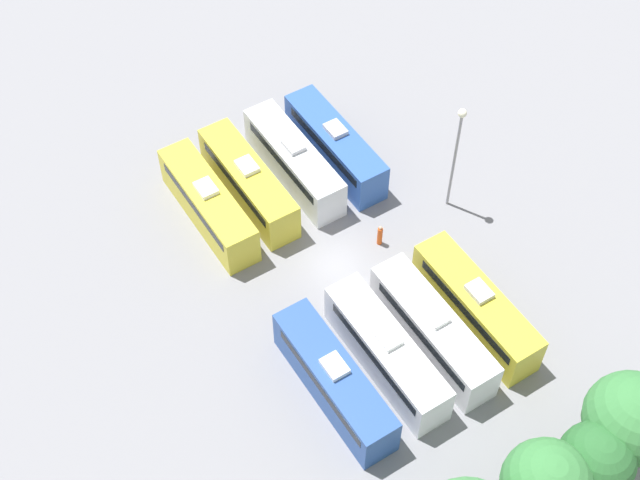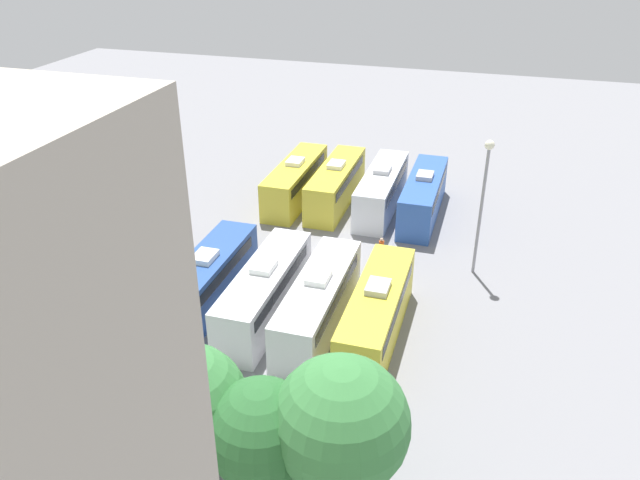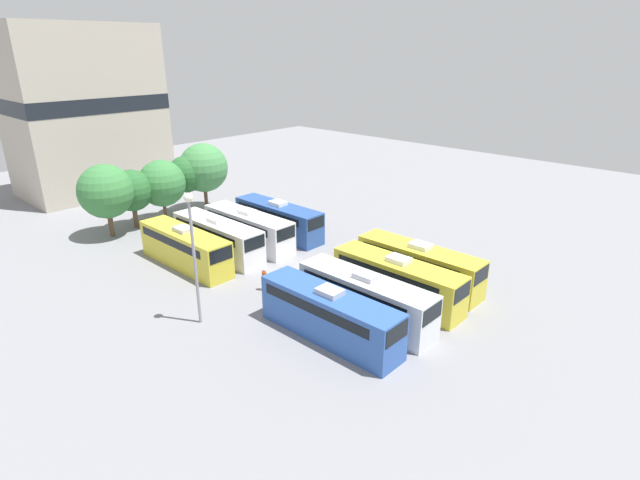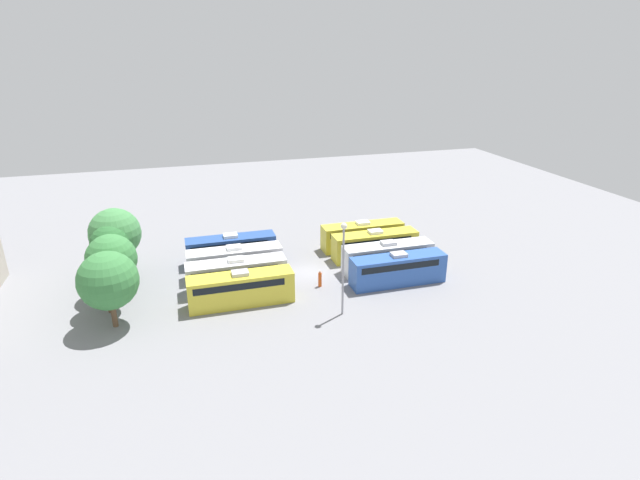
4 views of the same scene
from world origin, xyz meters
TOP-DOWN VIEW (x-y plane):
  - ground_plane at (0.00, 0.00)m, footprint 116.63×116.63m
  - bus_0 at (-5.24, -8.10)m, footprint 2.49×10.25m
  - bus_1 at (-1.89, -8.38)m, footprint 2.49×10.25m
  - bus_2 at (1.88, -8.38)m, footprint 2.49×10.25m
  - bus_3 at (5.23, -8.09)m, footprint 2.49×10.25m
  - bus_4 at (-5.09, 8.49)m, footprint 2.49×10.25m
  - bus_5 at (-1.72, 8.47)m, footprint 2.49×10.25m
  - bus_6 at (1.61, 8.22)m, footprint 2.49×10.25m
  - bus_7 at (5.35, 8.16)m, footprint 2.49×10.25m
  - worker_person at (-3.63, 0.01)m, footprint 0.36×0.36m
  - light_pole at (-9.79, -0.38)m, footprint 0.60×0.60m
  - tree_0 at (-6.07, 20.05)m, footprint 5.24×5.24m
  - tree_1 at (-3.14, 20.71)m, footprint 4.24×4.24m
  - tree_2 at (0.09, 20.38)m, footprint 4.92×4.92m
  - tree_3 at (3.35, 20.74)m, footprint 4.02×4.02m
  - tree_4 at (5.38, 20.36)m, footprint 5.44×5.44m

SIDE VIEW (x-z plane):
  - ground_plane at x=0.00m, z-range 0.00..0.00m
  - worker_person at x=-3.63m, z-range -0.06..1.74m
  - bus_0 at x=-5.24m, z-range -0.02..3.48m
  - bus_1 at x=-1.89m, z-range -0.02..3.48m
  - bus_2 at x=1.88m, z-range -0.02..3.48m
  - bus_3 at x=5.23m, z-range -0.02..3.48m
  - bus_4 at x=-5.09m, z-range -0.02..3.48m
  - bus_5 at x=-1.72m, z-range -0.02..3.48m
  - bus_6 at x=1.61m, z-range -0.02..3.48m
  - bus_7 at x=5.35m, z-range -0.02..3.48m
  - tree_1 at x=-3.14m, z-range 0.89..6.96m
  - tree_2 at x=0.09m, z-range 0.83..7.42m
  - tree_3 at x=3.35m, z-range 1.22..7.71m
  - tree_0 at x=-6.07m, z-range 0.97..8.17m
  - tree_4 at x=5.38m, z-range 1.08..8.71m
  - light_pole at x=-9.79m, z-range 1.49..10.65m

